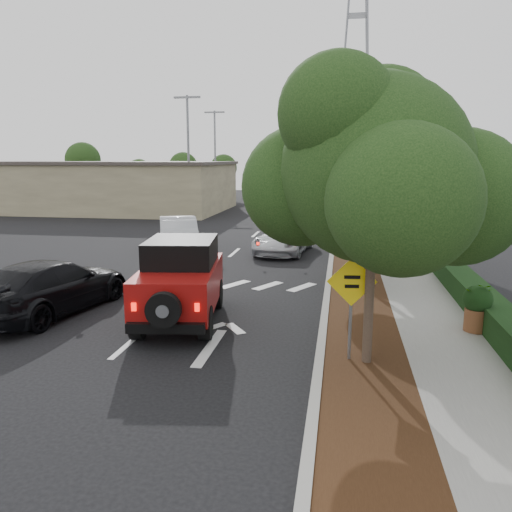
% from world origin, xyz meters
% --- Properties ---
extents(ground, '(120.00, 120.00, 0.00)m').
position_xyz_m(ground, '(0.00, 0.00, 0.00)').
color(ground, black).
rests_on(ground, ground).
extents(curb, '(0.20, 70.00, 0.15)m').
position_xyz_m(curb, '(4.60, 12.00, 0.07)').
color(curb, '#9E9B93').
rests_on(curb, ground).
extents(planting_strip, '(1.80, 70.00, 0.12)m').
position_xyz_m(planting_strip, '(5.60, 12.00, 0.06)').
color(planting_strip, black).
rests_on(planting_strip, ground).
extents(sidewalk, '(2.00, 70.00, 0.12)m').
position_xyz_m(sidewalk, '(7.50, 12.00, 0.06)').
color(sidewalk, gray).
rests_on(sidewalk, ground).
extents(hedge, '(0.80, 70.00, 0.80)m').
position_xyz_m(hedge, '(8.90, 12.00, 0.40)').
color(hedge, black).
rests_on(hedge, ground).
extents(commercial_building, '(22.00, 12.00, 4.00)m').
position_xyz_m(commercial_building, '(-16.00, 30.00, 2.00)').
color(commercial_building, '#7F7558').
rests_on(commercial_building, ground).
extents(transmission_tower, '(7.00, 4.00, 28.00)m').
position_xyz_m(transmission_tower, '(6.00, 48.00, 0.00)').
color(transmission_tower, slate).
rests_on(transmission_tower, ground).
extents(street_tree_near, '(3.80, 3.80, 5.92)m').
position_xyz_m(street_tree_near, '(5.60, -0.50, 0.00)').
color(street_tree_near, black).
rests_on(street_tree_near, ground).
extents(street_tree_mid, '(3.20, 3.20, 5.32)m').
position_xyz_m(street_tree_mid, '(5.60, 6.50, 0.00)').
color(street_tree_mid, black).
rests_on(street_tree_mid, ground).
extents(street_tree_far, '(3.40, 3.40, 5.62)m').
position_xyz_m(street_tree_far, '(5.60, 13.00, 0.00)').
color(street_tree_far, black).
rests_on(street_tree_far, ground).
extents(light_pole_a, '(2.00, 0.22, 9.00)m').
position_xyz_m(light_pole_a, '(-6.50, 26.00, 0.00)').
color(light_pole_a, slate).
rests_on(light_pole_a, ground).
extents(light_pole_b, '(2.00, 0.22, 9.00)m').
position_xyz_m(light_pole_b, '(-7.50, 38.00, 0.00)').
color(light_pole_b, slate).
rests_on(light_pole_b, ground).
extents(red_jeep, '(2.49, 4.55, 2.25)m').
position_xyz_m(red_jeep, '(0.70, 1.93, 1.14)').
color(red_jeep, black).
rests_on(red_jeep, ground).
extents(silver_suv_ahead, '(2.73, 4.95, 1.31)m').
position_xyz_m(silver_suv_ahead, '(2.31, 12.40, 0.66)').
color(silver_suv_ahead, '#B8BBC1').
rests_on(silver_suv_ahead, ground).
extents(black_suv_oncoming, '(3.06, 5.65, 1.56)m').
position_xyz_m(black_suv_oncoming, '(-3.23, 1.93, 0.78)').
color(black_suv_oncoming, black).
rests_on(black_suv_oncoming, ground).
extents(silver_sedan_oncoming, '(3.37, 5.24, 1.63)m').
position_xyz_m(silver_sedan_oncoming, '(-3.03, 12.75, 0.82)').
color(silver_sedan_oncoming, '#B8BAC0').
rests_on(silver_sedan_oncoming, ground).
extents(parked_suv, '(4.58, 2.21, 1.51)m').
position_xyz_m(parked_suv, '(-9.00, 26.92, 0.75)').
color(parked_suv, '#B7B9BF').
rests_on(parked_suv, ground).
extents(speed_hump_sign, '(1.06, 0.15, 2.27)m').
position_xyz_m(speed_hump_sign, '(5.23, -0.43, 1.57)').
color(speed_hump_sign, slate).
rests_on(speed_hump_sign, ground).
extents(terracotta_planter, '(0.72, 0.72, 1.25)m').
position_xyz_m(terracotta_planter, '(8.40, 1.93, 0.85)').
color(terracotta_planter, brown).
rests_on(terracotta_planter, ground).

